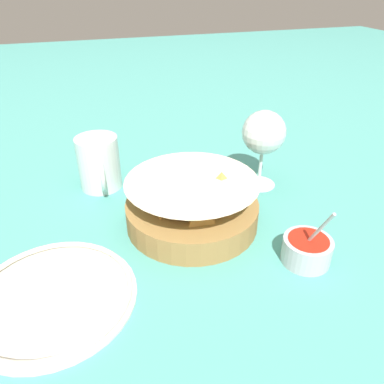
{
  "coord_description": "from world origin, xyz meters",
  "views": [
    {
      "loc": [
        0.55,
        -0.17,
        0.39
      ],
      "look_at": [
        0.03,
        -0.01,
        0.06
      ],
      "focal_mm": 35.0,
      "sensor_mm": 36.0,
      "label": 1
    }
  ],
  "objects_px": {
    "sauce_cup": "(307,249)",
    "beer_mug": "(99,165)",
    "wine_glass": "(264,135)",
    "food_basket": "(193,205)",
    "side_plate": "(52,295)"
  },
  "relations": [
    {
      "from": "sauce_cup",
      "to": "beer_mug",
      "type": "bearing_deg",
      "value": -140.1
    },
    {
      "from": "sauce_cup",
      "to": "wine_glass",
      "type": "relative_size",
      "value": 0.72
    },
    {
      "from": "food_basket",
      "to": "sauce_cup",
      "type": "xyz_separation_m",
      "value": [
        0.15,
        0.14,
        -0.02
      ]
    },
    {
      "from": "wine_glass",
      "to": "side_plate",
      "type": "xyz_separation_m",
      "value": [
        0.2,
        -0.41,
        -0.1
      ]
    },
    {
      "from": "food_basket",
      "to": "side_plate",
      "type": "xyz_separation_m",
      "value": [
        0.11,
        -0.24,
        -0.03
      ]
    },
    {
      "from": "wine_glass",
      "to": "beer_mug",
      "type": "bearing_deg",
      "value": -106.3
    },
    {
      "from": "food_basket",
      "to": "sauce_cup",
      "type": "relative_size",
      "value": 2.01
    },
    {
      "from": "sauce_cup",
      "to": "beer_mug",
      "type": "distance_m",
      "value": 0.43
    },
    {
      "from": "sauce_cup",
      "to": "beer_mug",
      "type": "xyz_separation_m",
      "value": [
        -0.33,
        -0.28,
        0.03
      ]
    },
    {
      "from": "sauce_cup",
      "to": "wine_glass",
      "type": "bearing_deg",
      "value": 170.69
    },
    {
      "from": "wine_glass",
      "to": "beer_mug",
      "type": "relative_size",
      "value": 1.28
    },
    {
      "from": "food_basket",
      "to": "side_plate",
      "type": "relative_size",
      "value": 1.0
    },
    {
      "from": "food_basket",
      "to": "side_plate",
      "type": "distance_m",
      "value": 0.26
    },
    {
      "from": "food_basket",
      "to": "beer_mug",
      "type": "height_order",
      "value": "beer_mug"
    },
    {
      "from": "sauce_cup",
      "to": "wine_glass",
      "type": "xyz_separation_m",
      "value": [
        -0.24,
        0.04,
        0.09
      ]
    }
  ]
}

